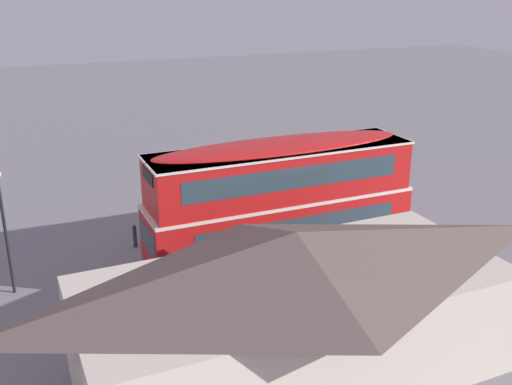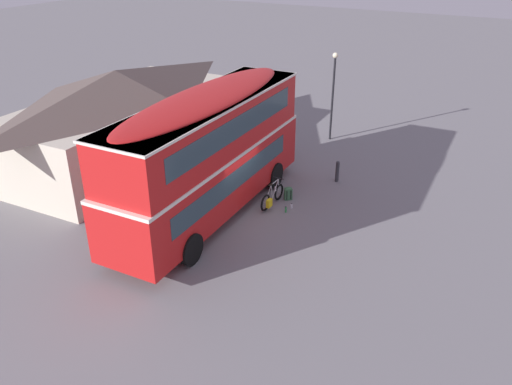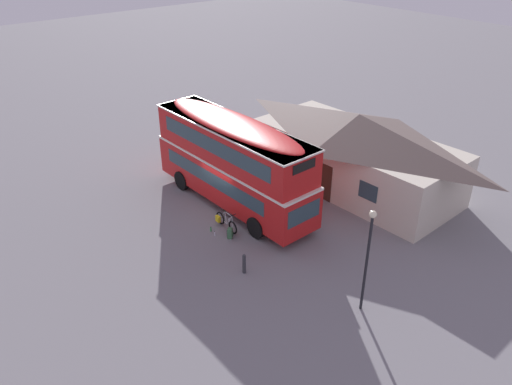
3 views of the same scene
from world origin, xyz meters
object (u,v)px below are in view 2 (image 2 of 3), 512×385
water_bottle_green_metal (286,210)px  touring_bicycle (272,197)px  double_decker_bus (209,150)px  water_bottle_clear_plastic (292,206)px  backpack_on_ground (288,193)px  street_lamp (333,87)px  kerb_bollard (337,171)px

water_bottle_green_metal → touring_bicycle: bearing=72.5°
double_decker_bus → water_bottle_clear_plastic: bearing=-54.8°
backpack_on_ground → water_bottle_clear_plastic: backpack_on_ground is taller
street_lamp → kerb_bollard: bearing=-155.7°
double_decker_bus → touring_bicycle: (1.64, -1.79, -2.27)m
double_decker_bus → water_bottle_green_metal: (1.41, -2.52, -2.52)m
double_decker_bus → backpack_on_ground: size_ratio=19.07×
backpack_on_ground → kerb_bollard: (2.55, -1.16, 0.22)m
backpack_on_ground → kerb_bollard: 2.81m
backpack_on_ground → kerb_bollard: bearing=-24.5°
touring_bicycle → water_bottle_green_metal: size_ratio=6.86×
touring_bicycle → street_lamp: bearing=4.5°
double_decker_bus → kerb_bollard: double_decker_bus is taller
touring_bicycle → water_bottle_clear_plastic: (0.17, -0.79, -0.27)m
touring_bicycle → water_bottle_green_metal: (-0.23, -0.73, -0.25)m
water_bottle_clear_plastic → water_bottle_green_metal: water_bottle_green_metal is taller
touring_bicycle → kerb_bollard: bearing=-23.9°
double_decker_bus → touring_bicycle: 3.33m
water_bottle_clear_plastic → street_lamp: bearing=10.2°
double_decker_bus → backpack_on_ground: bearing=-40.8°
touring_bicycle → water_bottle_clear_plastic: size_ratio=8.30×
water_bottle_green_metal → backpack_on_ground: bearing=20.9°
touring_bicycle → kerb_bollard: touring_bicycle is taller
backpack_on_ground → water_bottle_green_metal: (-1.04, -0.40, -0.16)m
double_decker_bus → street_lamp: bearing=-6.7°
kerb_bollard → street_lamp: bearing=24.3°
double_decker_bus → backpack_on_ground: (2.45, -2.12, -2.36)m
water_bottle_green_metal → kerb_bollard: 3.69m
double_decker_bus → street_lamp: size_ratio=2.30×
backpack_on_ground → water_bottle_clear_plastic: 0.80m
double_decker_bus → water_bottle_clear_plastic: 4.05m
touring_bicycle → street_lamp: street_lamp is taller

